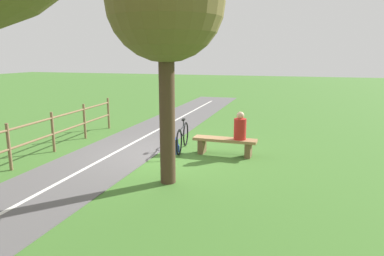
% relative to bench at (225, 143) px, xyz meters
% --- Properties ---
extents(ground_plane, '(80.00, 80.00, 0.00)m').
position_rel_bench_xyz_m(ground_plane, '(1.75, 0.60, -0.34)').
color(ground_plane, '#3D6B28').
extents(paved_path, '(2.78, 36.02, 0.02)m').
position_rel_bench_xyz_m(paved_path, '(3.08, 4.60, -0.33)').
color(paved_path, '#565454').
rests_on(paved_path, ground_plane).
extents(path_centre_line, '(0.37, 32.00, 0.00)m').
position_rel_bench_xyz_m(path_centre_line, '(3.08, 4.60, -0.32)').
color(path_centre_line, silver).
rests_on(path_centre_line, paved_path).
extents(bench, '(1.82, 0.46, 0.49)m').
position_rel_bench_xyz_m(bench, '(0.00, 0.00, 0.00)').
color(bench, '#937047').
rests_on(bench, ground_plane).
extents(person_seated, '(0.35, 0.35, 0.79)m').
position_rel_bench_xyz_m(person_seated, '(-0.43, 0.01, 0.49)').
color(person_seated, '#B2231E').
rests_on(person_seated, bench).
extents(bicycle, '(0.30, 1.81, 0.93)m').
position_rel_bench_xyz_m(bicycle, '(1.33, -0.15, 0.05)').
color(bicycle, black).
rests_on(bicycle, ground_plane).
extents(backpack, '(0.32, 0.35, 0.45)m').
position_rel_bench_xyz_m(backpack, '(1.43, 0.29, -0.12)').
color(backpack, navy).
rests_on(backpack, ground_plane).
extents(tree_near_bench, '(2.45, 2.45, 5.11)m').
position_rel_bench_xyz_m(tree_near_bench, '(0.77, 2.52, 3.49)').
color(tree_near_bench, '#473323').
rests_on(tree_near_bench, ground_plane).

